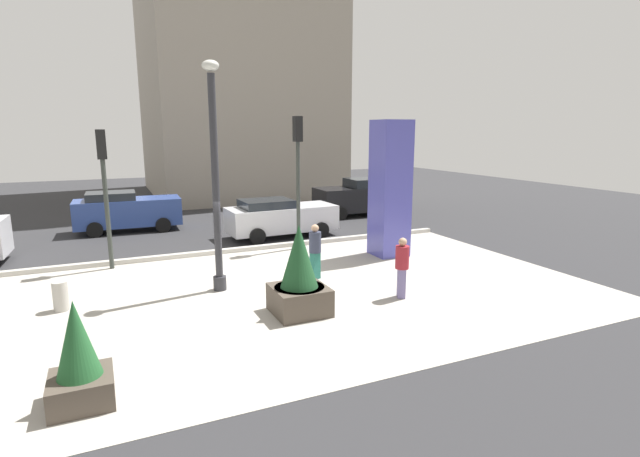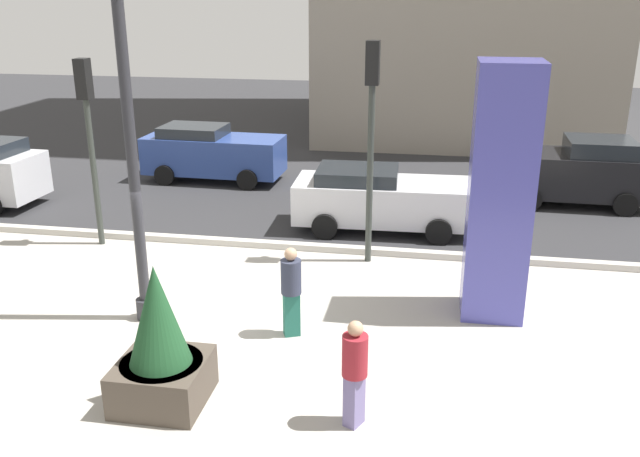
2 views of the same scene
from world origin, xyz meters
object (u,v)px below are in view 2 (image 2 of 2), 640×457
at_px(potted_plant_mid_plaza, 160,347).
at_px(car_passing_lane, 212,153).
at_px(car_far_lane, 381,198).
at_px(car_curb_west, 577,171).
at_px(traffic_light_corner, 371,118).
at_px(art_pillar_blue, 500,194).
at_px(pedestrian_by_curb, 291,288).
at_px(lamp_post, 133,164).
at_px(pedestrian_on_sidewalk, 355,369).
at_px(traffic_light_far_side, 89,123).

distance_m(potted_plant_mid_plaza, car_passing_lane, 12.57).
bearing_deg(car_far_lane, car_curb_west, 31.18).
xyz_separation_m(traffic_light_corner, car_curb_west, (5.39, 5.44, -2.31)).
bearing_deg(art_pillar_blue, traffic_light_corner, 139.85).
xyz_separation_m(car_passing_lane, pedestrian_by_curb, (4.70, -9.79, 0.03)).
bearing_deg(car_passing_lane, potted_plant_mid_plaza, -75.06).
distance_m(lamp_post, pedestrian_on_sidewalk, 5.41).
height_order(potted_plant_mid_plaza, traffic_light_far_side, traffic_light_far_side).
height_order(potted_plant_mid_plaza, car_passing_lane, potted_plant_mid_plaza).
bearing_deg(traffic_light_far_side, lamp_post, -52.86).
height_order(car_passing_lane, car_curb_west, car_curb_west).
distance_m(car_passing_lane, pedestrian_on_sidewalk, 13.68).
distance_m(pedestrian_on_sidewalk, pedestrian_by_curb, 2.83).
bearing_deg(car_passing_lane, car_far_lane, -33.79).
height_order(art_pillar_blue, pedestrian_on_sidewalk, art_pillar_blue).
distance_m(potted_plant_mid_plaza, car_curb_west, 13.92).
distance_m(traffic_light_corner, car_far_lane, 3.30).
bearing_deg(car_curb_west, lamp_post, -135.57).
xyz_separation_m(art_pillar_blue, pedestrian_on_sidewalk, (-2.12, -4.00, -1.45)).
bearing_deg(car_curb_west, art_pillar_blue, -110.24).
xyz_separation_m(car_far_lane, pedestrian_by_curb, (-1.04, -5.96, 0.10)).
xyz_separation_m(potted_plant_mid_plaza, car_far_lane, (2.49, 8.31, -0.09)).
bearing_deg(car_far_lane, lamp_post, -123.76).
relative_size(car_far_lane, pedestrian_by_curb, 2.72).
height_order(lamp_post, car_curb_west, lamp_post).
height_order(lamp_post, traffic_light_corner, lamp_post).
bearing_deg(car_far_lane, pedestrian_by_curb, -99.90).
distance_m(lamp_post, car_curb_west, 13.02).
bearing_deg(traffic_light_corner, lamp_post, -136.85).
bearing_deg(car_curb_west, car_far_lane, -148.82).
relative_size(potted_plant_mid_plaza, pedestrian_on_sidewalk, 1.35).
xyz_separation_m(lamp_post, traffic_light_corner, (3.79, 3.56, 0.28)).
xyz_separation_m(art_pillar_blue, car_far_lane, (-2.51, 4.40, -1.53)).
bearing_deg(traffic_light_far_side, car_passing_lane, 82.32).
height_order(lamp_post, car_passing_lane, lamp_post).
xyz_separation_m(potted_plant_mid_plaza, pedestrian_by_curb, (1.46, 2.35, 0.01)).
bearing_deg(car_passing_lane, art_pillar_blue, -45.00).
bearing_deg(traffic_light_far_side, traffic_light_corner, 0.06).
relative_size(car_passing_lane, pedestrian_on_sidewalk, 2.70).
relative_size(potted_plant_mid_plaza, car_far_lane, 0.49).
distance_m(art_pillar_blue, car_far_lane, 5.29).
xyz_separation_m(art_pillar_blue, potted_plant_mid_plaza, (-5.00, -3.91, -1.44)).
relative_size(lamp_post, traffic_light_corner, 1.26).
distance_m(potted_plant_mid_plaza, pedestrian_on_sidewalk, 2.88).
bearing_deg(potted_plant_mid_plaza, traffic_light_far_side, 123.75).
bearing_deg(lamp_post, traffic_light_corner, 43.15).
distance_m(car_passing_lane, car_curb_west, 11.07).
bearing_deg(pedestrian_on_sidewalk, traffic_light_far_side, 138.38).
bearing_deg(traffic_light_corner, potted_plant_mid_plaza, -111.72).
bearing_deg(pedestrian_on_sidewalk, lamp_post, 148.40).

